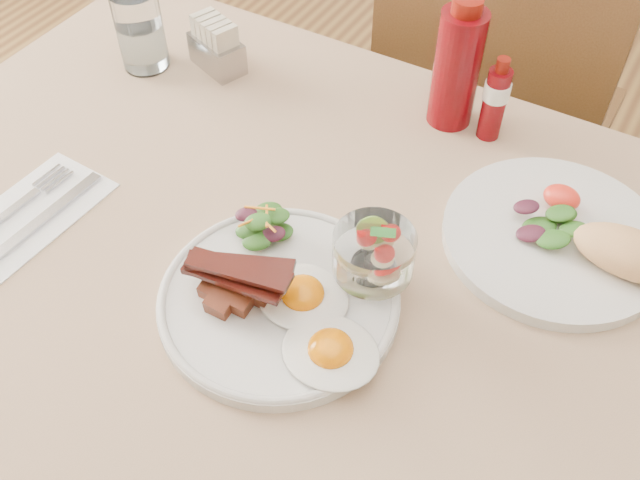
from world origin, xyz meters
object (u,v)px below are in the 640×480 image
hot_sauce_bottle (495,100)px  main_plate (279,300)px  water_glass (141,34)px  fruit_cup (374,253)px  chair_far (490,118)px  second_plate (572,239)px  ketchup_bottle (457,67)px  sugar_caddy (216,47)px  table (324,313)px

hot_sauce_bottle → main_plate: bearing=-103.5°
water_glass → fruit_cup: bearing=-23.4°
water_glass → chair_far: bearing=43.6°
chair_far → second_plate: chair_far is taller
second_plate → fruit_cup: bearing=-135.3°
main_plate → ketchup_bottle: 0.42m
second_plate → ketchup_bottle: size_ratio=1.54×
second_plate → ketchup_bottle: ketchup_bottle is taller
hot_sauce_bottle → second_plate: bearing=-42.7°
hot_sauce_bottle → sugar_caddy: size_ratio=1.25×
main_plate → ketchup_bottle: (0.03, 0.41, 0.08)m
second_plate → water_glass: 0.71m
table → ketchup_bottle: size_ratio=6.85×
hot_sauce_bottle → sugar_caddy: hot_sauce_bottle is taller
chair_far → sugar_caddy: size_ratio=9.03×
second_plate → sugar_caddy: (-0.60, 0.10, 0.02)m
second_plate → hot_sauce_bottle: 0.23m
water_glass → table: bearing=-26.3°
water_glass → hot_sauce_bottle: bearing=11.7°
table → hot_sauce_bottle: (0.08, 0.34, 0.15)m
main_plate → sugar_caddy: 0.49m
chair_far → water_glass: (-0.46, -0.44, 0.28)m
main_plate → water_glass: size_ratio=2.23×
chair_far → table: bearing=-90.0°
ketchup_bottle → hot_sauce_bottle: size_ratio=1.51×
ketchup_bottle → water_glass: size_ratio=1.54×
main_plate → fruit_cup: (0.08, 0.07, 0.06)m
main_plate → sugar_caddy: bearing=133.8°
ketchup_bottle → sugar_caddy: size_ratio=1.89×
main_plate → second_plate: second_plate is taller
table → sugar_caddy: size_ratio=12.92×
sugar_caddy → water_glass: 0.12m
table → water_glass: (-0.46, 0.23, 0.14)m
table → sugar_caddy: (-0.36, 0.28, 0.13)m
main_plate → hot_sauce_bottle: bearing=76.5°
fruit_cup → second_plate: (0.18, 0.18, -0.05)m
main_plate → second_plate: bearing=43.6°
fruit_cup → hot_sauce_bottle: 0.34m
ketchup_bottle → sugar_caddy: 0.38m
main_plate → second_plate: 0.37m
second_plate → hot_sauce_bottle: bearing=137.3°
table → chair_far: bearing=90.0°
ketchup_bottle → hot_sauce_bottle: 0.07m
table → hot_sauce_bottle: 0.38m
main_plate → ketchup_bottle: bearing=85.3°
table → hot_sauce_bottle: hot_sauce_bottle is taller
water_glass → second_plate: bearing=-3.6°
fruit_cup → water_glass: (-0.52, 0.23, -0.01)m
hot_sauce_bottle → fruit_cup: bearing=-92.6°
chair_far → main_plate: 0.77m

